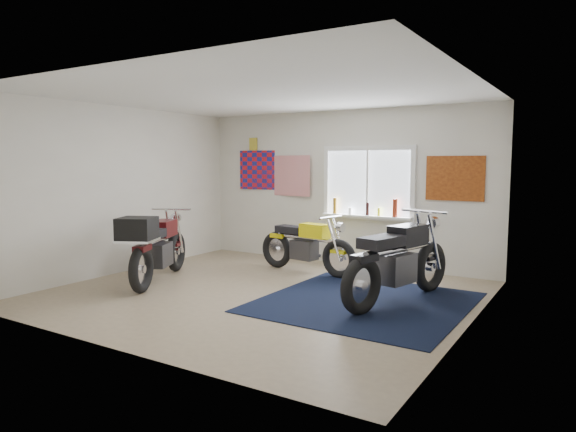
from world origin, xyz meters
The scene contains 10 objects.
ground centered at (0.00, 0.00, 0.00)m, with size 5.50×5.50×0.00m, color #9E896B.
room_shell centered at (0.00, 0.00, 1.64)m, with size 5.50×5.50×5.50m.
navy_rug centered at (1.39, 0.31, 0.01)m, with size 2.50×2.60×0.01m, color black.
window_assembly centered at (0.50, 2.47, 1.37)m, with size 1.66×0.17×1.26m.
oil_bottles centered at (0.58, 2.40, 1.03)m, with size 1.18×0.09×0.30m.
flag_display centered at (-1.90, 2.48, 2.15)m, with size 1.60×0.10×1.17m.
triumph_poster centered at (1.95, 2.48, 1.55)m, with size 0.90×0.03×0.70m, color #A54C14.
yellow_triumph centered at (-0.16, 1.50, 0.43)m, with size 1.92×0.58×0.97m.
black_chrome_bike centered at (1.74, 0.57, 0.51)m, with size 0.83×2.24×1.17m.
maroon_tourer centered at (-1.68, -0.34, 0.56)m, with size 1.17×2.03×1.07m.
Camera 1 is at (3.94, -5.70, 1.80)m, focal length 32.00 mm.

